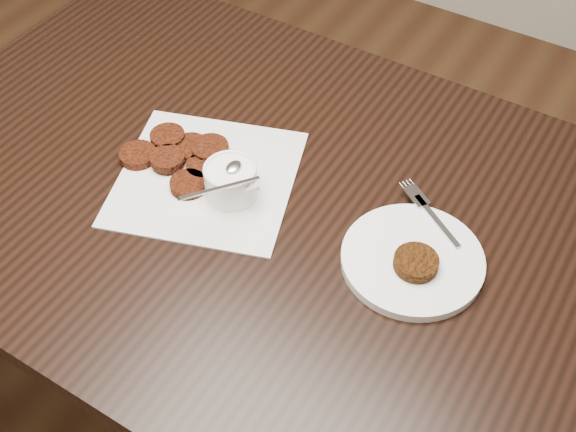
{
  "coord_description": "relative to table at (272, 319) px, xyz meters",
  "views": [
    {
      "loc": [
        0.51,
        -0.53,
        1.63
      ],
      "look_at": [
        0.12,
        0.1,
        0.8
      ],
      "focal_mm": 45.06,
      "sensor_mm": 36.0,
      "label": 1
    }
  ],
  "objects": [
    {
      "name": "patty_cluster",
      "position": [
        -0.17,
        -0.01,
        0.39
      ],
      "size": [
        0.22,
        0.22,
        0.02
      ],
      "primitive_type": null,
      "rotation": [
        0.0,
        0.0,
        -0.03
      ],
      "color": "#63200D",
      "rests_on": "napkin"
    },
    {
      "name": "sauce_ramekin",
      "position": [
        -0.05,
        -0.03,
        0.44
      ],
      "size": [
        0.13,
        0.13,
        0.12
      ],
      "primitive_type": null,
      "rotation": [
        0.0,
        0.0,
        0.17
      ],
      "color": "white",
      "rests_on": "napkin"
    },
    {
      "name": "napkin",
      "position": [
        -0.11,
        -0.02,
        0.38
      ],
      "size": [
        0.38,
        0.38,
        0.0
      ],
      "primitive_type": "cube",
      "rotation": [
        0.0,
        0.0,
        0.33
      ],
      "color": "silver",
      "rests_on": "table"
    },
    {
      "name": "plate_with_patty",
      "position": [
        0.27,
        -0.01,
        0.39
      ],
      "size": [
        0.31,
        0.31,
        0.03
      ],
      "primitive_type": null,
      "rotation": [
        0.0,
        0.0,
        -0.58
      ],
      "color": "white",
      "rests_on": "table"
    },
    {
      "name": "table",
      "position": [
        0.0,
        0.0,
        0.0
      ],
      "size": [
        1.39,
        0.89,
        0.75
      ],
      "primitive_type": "cube",
      "color": "black",
      "rests_on": "floor"
    }
  ]
}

